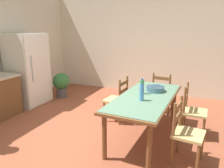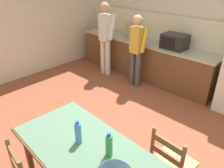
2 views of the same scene
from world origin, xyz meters
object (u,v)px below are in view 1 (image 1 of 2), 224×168
(bottle_off_centre, at_px, (142,87))
(chair_side_near_right, at_px, (193,111))
(chair_side_near_left, at_px, (186,133))
(chair_head_end, at_px, (162,93))
(bottle_near_centre, at_px, (142,93))
(dining_table, at_px, (146,101))
(serving_bowl, at_px, (155,88))
(potted_plant, at_px, (61,83))
(chair_side_far_right, at_px, (117,100))
(refrigerator, at_px, (28,70))

(bottle_off_centre, bearing_deg, chair_side_near_right, -70.16)
(chair_side_near_left, relative_size, chair_head_end, 1.00)
(bottle_near_centre, xyz_separation_m, chair_side_near_right, (0.66, -0.75, -0.43))
(dining_table, height_order, serving_bowl, serving_bowl)
(potted_plant, bearing_deg, bottle_off_centre, -115.52)
(bottle_near_centre, distance_m, chair_side_far_right, 1.09)
(serving_bowl, height_order, chair_side_near_left, chair_side_near_left)
(bottle_off_centre, distance_m, chair_side_near_right, 0.99)
(bottle_off_centre, xyz_separation_m, chair_side_near_right, (0.30, -0.84, -0.43))
(serving_bowl, bearing_deg, chair_side_far_right, 80.00)
(bottle_off_centre, bearing_deg, bottle_near_centre, -165.74)
(serving_bowl, height_order, chair_side_far_right, chair_side_far_right)
(serving_bowl, xyz_separation_m, chair_head_end, (0.94, 0.02, -0.36))
(chair_side_near_right, xyz_separation_m, potted_plant, (0.91, 3.39, -0.06))
(refrigerator, xyz_separation_m, chair_side_near_left, (-1.09, -3.77, -0.42))
(bottle_off_centre, height_order, chair_side_near_left, bottle_off_centre)
(serving_bowl, xyz_separation_m, potted_plant, (0.98, 2.73, -0.42))
(bottle_off_centre, height_order, potted_plant, bottle_off_centre)
(chair_side_near_left, bearing_deg, chair_side_far_right, 62.83)
(refrigerator, height_order, bottle_off_centre, refrigerator)
(bottle_near_centre, relative_size, chair_side_near_right, 0.30)
(bottle_near_centre, height_order, chair_head_end, bottle_near_centre)
(bottle_off_centre, relative_size, chair_side_far_right, 0.30)
(chair_side_near_right, relative_size, potted_plant, 1.36)
(refrigerator, bearing_deg, potted_plant, -31.26)
(chair_side_near_right, bearing_deg, potted_plant, 76.78)
(chair_head_end, relative_size, potted_plant, 1.36)
(chair_side_near_left, height_order, potted_plant, chair_side_near_left)
(refrigerator, xyz_separation_m, chair_side_far_right, (-0.13, -2.38, -0.42))
(refrigerator, bearing_deg, chair_side_near_right, -93.07)
(bottle_off_centre, bearing_deg, chair_side_far_right, 57.70)
(serving_bowl, xyz_separation_m, chair_side_far_right, (0.14, 0.78, -0.36))
(chair_side_near_right, bearing_deg, chair_head_end, 39.67)
(dining_table, distance_m, bottle_near_centre, 0.32)
(dining_table, height_order, bottle_near_centre, bottle_near_centre)
(dining_table, height_order, potted_plant, dining_table)
(refrigerator, distance_m, bottle_near_centre, 3.18)
(bottle_off_centre, xyz_separation_m, chair_side_near_left, (-0.58, -0.80, -0.43))
(dining_table, height_order, bottle_off_centre, bottle_off_centre)
(chair_side_near_right, bearing_deg, serving_bowl, 97.49)
(bottle_near_centre, relative_size, chair_head_end, 0.30)
(bottle_off_centre, distance_m, chair_side_far_right, 0.83)
(serving_bowl, bearing_deg, potted_plant, 70.31)
(chair_side_far_right, relative_size, chair_head_end, 1.00)
(dining_table, xyz_separation_m, chair_side_far_right, (0.48, 0.70, -0.23))
(refrigerator, relative_size, bottle_near_centre, 6.38)
(serving_bowl, bearing_deg, bottle_near_centre, 170.97)
(serving_bowl, distance_m, chair_side_near_left, 1.09)
(chair_side_near_right, distance_m, potted_plant, 3.51)
(chair_side_far_right, distance_m, chair_side_near_left, 1.69)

